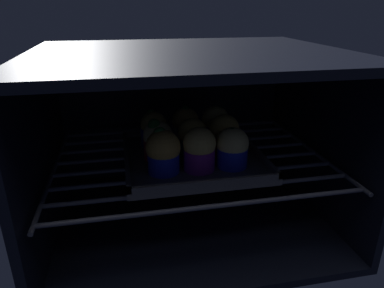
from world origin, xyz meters
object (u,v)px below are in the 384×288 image
(muffin_row0_col0, at_px, (163,152))
(muffin_row1_col2, at_px, (224,134))
(muffin_row2_col1, at_px, (186,126))
(muffin_row2_col2, at_px, (215,124))
(muffin_row1_col1, at_px, (191,138))
(muffin_row2_col0, at_px, (154,129))
(baking_tray, at_px, (192,157))
(muffin_row0_col2, at_px, (232,148))
(muffin_row1_col0, at_px, (158,140))
(muffin_row0_col1, at_px, (200,149))

(muffin_row0_col0, relative_size, muffin_row1_col2, 1.03)
(muffin_row2_col1, height_order, muffin_row2_col2, muffin_row2_col1)
(muffin_row1_col1, relative_size, muffin_row1_col2, 0.96)
(muffin_row2_col0, bearing_deg, muffin_row1_col2, -27.96)
(baking_tray, distance_m, muffin_row2_col1, 0.08)
(muffin_row0_col2, bearing_deg, muffin_row2_col0, 134.49)
(muffin_row1_col0, height_order, muffin_row1_col2, muffin_row1_col0)
(muffin_row0_col0, relative_size, muffin_row1_col0, 1.00)
(muffin_row0_col1, xyz_separation_m, muffin_row1_col1, (-0.00, 0.06, -0.00))
(muffin_row0_col1, height_order, muffin_row1_col1, muffin_row0_col1)
(muffin_row1_col1, bearing_deg, baking_tray, 48.66)
(muffin_row1_col0, distance_m, muffin_row2_col2, 0.15)
(muffin_row2_col1, bearing_deg, muffin_row0_col1, -90.05)
(muffin_row0_col1, distance_m, muffin_row2_col2, 0.15)
(muffin_row1_col2, bearing_deg, muffin_row0_col0, -154.80)
(muffin_row1_col0, xyz_separation_m, muffin_row1_col1, (0.06, -0.00, -0.00))
(muffin_row1_col2, bearing_deg, baking_tray, 178.52)
(muffin_row0_col0, distance_m, muffin_row2_col1, 0.15)
(muffin_row0_col1, bearing_deg, muffin_row2_col2, 63.76)
(baking_tray, height_order, muffin_row2_col1, muffin_row2_col1)
(baking_tray, relative_size, muffin_row2_col1, 3.26)
(muffin_row0_col0, bearing_deg, muffin_row1_col2, 25.20)
(muffin_row1_col2, bearing_deg, muffin_row0_col1, -135.17)
(muffin_row1_col2, relative_size, muffin_row2_col2, 1.01)
(muffin_row0_col1, distance_m, muffin_row1_col0, 0.09)
(muffin_row0_col2, relative_size, muffin_row2_col1, 0.92)
(baking_tray, height_order, muffin_row1_col1, muffin_row1_col1)
(baking_tray, distance_m, muffin_row0_col0, 0.10)
(muffin_row2_col1, relative_size, muffin_row2_col2, 1.03)
(muffin_row1_col1, bearing_deg, muffin_row2_col2, 44.92)
(muffin_row1_col0, bearing_deg, baking_tray, 1.26)
(muffin_row2_col1, bearing_deg, muffin_row1_col2, -48.29)
(muffin_row1_col0, bearing_deg, muffin_row0_col2, -25.72)
(muffin_row1_col0, bearing_deg, muffin_row0_col1, -43.15)
(muffin_row1_col0, distance_m, muffin_row2_col1, 0.10)
(baking_tray, bearing_deg, muffin_row0_col2, -45.69)
(muffin_row0_col2, height_order, muffin_row2_col1, muffin_row2_col1)
(muffin_row1_col0, bearing_deg, muffin_row0_col0, -87.71)
(muffin_row2_col1, xyz_separation_m, muffin_row2_col2, (0.06, -0.01, 0.00))
(baking_tray, bearing_deg, muffin_row1_col0, -178.74)
(muffin_row1_col1, height_order, muffin_row2_col0, muffin_row1_col1)
(muffin_row2_col2, bearing_deg, muffin_row2_col1, 174.43)
(muffin_row0_col0, bearing_deg, muffin_row2_col1, 63.63)
(baking_tray, height_order, muffin_row2_col0, muffin_row2_col0)
(muffin_row1_col1, distance_m, muffin_row2_col2, 0.10)
(muffin_row0_col2, height_order, muffin_row2_col2, muffin_row2_col2)
(baking_tray, height_order, muffin_row0_col1, muffin_row0_col1)
(muffin_row2_col0, bearing_deg, muffin_row0_col0, -88.58)
(baking_tray, relative_size, muffin_row2_col0, 3.49)
(muffin_row0_col2, xyz_separation_m, muffin_row2_col0, (-0.13, 0.13, -0.00))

